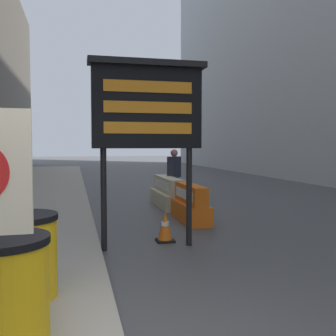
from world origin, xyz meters
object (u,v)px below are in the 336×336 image
object	(u,v)px
traffic_cone_near	(189,192)
pedestrian_worker	(174,172)
barrel_drum_foreground	(1,291)
jersey_barrier_orange_far	(191,205)
message_board	(147,108)
jersey_barrier_cream	(168,193)
traffic_cone_mid	(165,227)
barrel_drum_middle	(21,256)
traffic_light_near_curb	(101,111)

from	to	relation	value
traffic_cone_near	pedestrian_worker	world-z (taller)	pedestrian_worker
traffic_cone_near	pedestrian_worker	bearing A→B (deg)	-160.01
barrel_drum_foreground	jersey_barrier_orange_far	world-z (taller)	barrel_drum_foreground
message_board	jersey_barrier_cream	xyz separation A→B (m)	(1.38, 4.34, -1.99)
barrel_drum_foreground	message_board	size ratio (longest dim) A/B	0.28
traffic_cone_mid	pedestrian_worker	size ratio (longest dim) A/B	0.35
jersey_barrier_cream	traffic_cone_near	world-z (taller)	jersey_barrier_cream
jersey_barrier_cream	pedestrian_worker	world-z (taller)	pedestrian_worker
traffic_cone_near	pedestrian_worker	size ratio (longest dim) A/B	0.41
jersey_barrier_orange_far	traffic_cone_near	world-z (taller)	jersey_barrier_orange_far
message_board	jersey_barrier_orange_far	distance (m)	3.18
barrel_drum_middle	traffic_cone_near	world-z (taller)	barrel_drum_middle
pedestrian_worker	barrel_drum_foreground	bearing A→B (deg)	18.42
message_board	jersey_barrier_cream	distance (m)	4.97
message_board	jersey_barrier_orange_far	bearing A→B (deg)	56.26
barrel_drum_foreground	traffic_cone_mid	xyz separation A→B (m)	(2.16, 3.56, -0.31)
barrel_drum_middle	traffic_light_near_curb	xyz separation A→B (m)	(1.70, 12.61, 2.62)
traffic_cone_near	jersey_barrier_cream	bearing A→B (deg)	-141.82
traffic_light_near_curb	pedestrian_worker	size ratio (longest dim) A/B	2.75
message_board	barrel_drum_middle	bearing A→B (deg)	-128.66
traffic_cone_near	traffic_light_near_curb	xyz separation A→B (m)	(-2.28, 5.42, 2.89)
jersey_barrier_orange_far	traffic_light_near_curb	size ratio (longest dim) A/B	0.37
traffic_cone_mid	barrel_drum_foreground	bearing A→B (deg)	-121.22
jersey_barrier_orange_far	pedestrian_worker	bearing A→B (deg)	83.59
barrel_drum_middle	jersey_barrier_orange_far	bearing A→B (deg)	53.65
barrel_drum_foreground	message_board	bearing A→B (deg)	61.10
jersey_barrier_cream	pedestrian_worker	bearing A→B (deg)	56.74
jersey_barrier_cream	barrel_drum_foreground	bearing A→B (deg)	-112.69
message_board	jersey_barrier_orange_far	world-z (taller)	message_board
jersey_barrier_orange_far	jersey_barrier_cream	size ratio (longest dim) A/B	0.76
jersey_barrier_orange_far	barrel_drum_foreground	bearing A→B (deg)	-120.86
traffic_cone_near	traffic_cone_mid	bearing A→B (deg)	-111.61
jersey_barrier_cream	traffic_light_near_curb	world-z (taller)	traffic_light_near_curb
message_board	pedestrian_worker	xyz separation A→B (m)	(1.69, 4.81, -1.40)
barrel_drum_foreground	barrel_drum_middle	world-z (taller)	same
message_board	barrel_drum_foreground	bearing A→B (deg)	-118.90
pedestrian_worker	jersey_barrier_orange_far	bearing A→B (deg)	35.37
jersey_barrier_orange_far	jersey_barrier_cream	world-z (taller)	jersey_barrier_orange_far
barrel_drum_middle	jersey_barrier_cream	distance (m)	7.24
jersey_barrier_orange_far	traffic_cone_mid	size ratio (longest dim) A/B	2.91
jersey_barrier_cream	traffic_cone_near	bearing A→B (deg)	38.18
jersey_barrier_orange_far	jersey_barrier_cream	bearing A→B (deg)	90.00
barrel_drum_middle	jersey_barrier_cream	size ratio (longest dim) A/B	0.40
traffic_cone_near	barrel_drum_foreground	bearing A→B (deg)	-115.97
traffic_cone_near	pedestrian_worker	distance (m)	0.85
message_board	traffic_cone_mid	bearing A→B (deg)	42.20
traffic_light_near_curb	barrel_drum_foreground	bearing A→B (deg)	-97.19
traffic_cone_mid	pedestrian_worker	distance (m)	4.69
barrel_drum_middle	traffic_cone_mid	world-z (taller)	barrel_drum_middle
barrel_drum_foreground	barrel_drum_middle	bearing A→B (deg)	88.94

